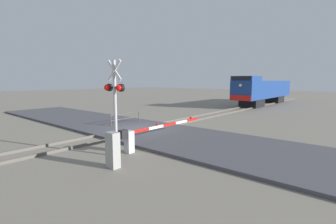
# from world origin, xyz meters

# --- Properties ---
(ground_plane) EXTENTS (160.00, 160.00, 0.00)m
(ground_plane) POSITION_xyz_m (0.00, 0.00, 0.00)
(ground_plane) COLOR gray
(rail_track_left) EXTENTS (0.08, 80.00, 0.15)m
(rail_track_left) POSITION_xyz_m (-0.72, 0.00, 0.07)
(rail_track_left) COLOR #59544C
(rail_track_left) RESTS_ON ground_plane
(rail_track_right) EXTENTS (0.08, 80.00, 0.15)m
(rail_track_right) POSITION_xyz_m (0.72, 0.00, 0.07)
(rail_track_right) COLOR #59544C
(rail_track_right) RESTS_ON ground_plane
(road_surface) EXTENTS (36.00, 6.08, 0.16)m
(road_surface) POSITION_xyz_m (0.00, 0.00, 0.08)
(road_surface) COLOR #47474C
(road_surface) RESTS_ON ground_plane
(locomotive) EXTENTS (2.73, 16.71, 4.01)m
(locomotive) POSITION_xyz_m (0.00, 24.34, 2.10)
(locomotive) COLOR black
(locomotive) RESTS_ON ground_plane
(crossing_signal) EXTENTS (1.18, 0.33, 4.36)m
(crossing_signal) POSITION_xyz_m (3.37, -4.52, 2.74)
(crossing_signal) COLOR #ADADB2
(crossing_signal) RESTS_ON ground_plane
(crossing_gate) EXTENTS (0.36, 6.28, 1.18)m
(crossing_gate) POSITION_xyz_m (3.39, -2.85, 0.74)
(crossing_gate) COLOR silver
(crossing_gate) RESTS_ON ground_plane
(utility_cabinet) EXTENTS (0.50, 0.37, 1.44)m
(utility_cabinet) POSITION_xyz_m (4.46, -5.50, 0.72)
(utility_cabinet) COLOR #999993
(utility_cabinet) RESTS_ON ground_plane
(guard_railing) EXTENTS (0.08, 2.87, 0.95)m
(guard_railing) POSITION_xyz_m (-2.37, 0.78, 0.63)
(guard_railing) COLOR #4C4742
(guard_railing) RESTS_ON ground_plane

